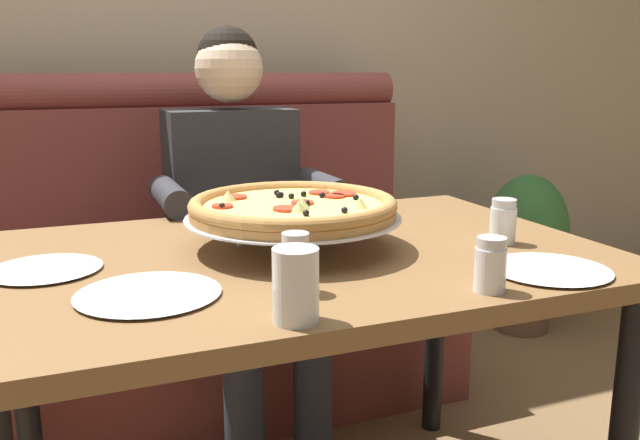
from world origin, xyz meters
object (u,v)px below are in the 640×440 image
object	(u,v)px
plate_far_side	(44,266)
shaker_oregano	(503,225)
plate_near_left	(148,291)
shaker_parmesan	(490,268)
diner_main	(240,211)
pizza	(293,208)
plate_near_right	(550,266)
booth_bench	(210,284)
shaker_pepper_flakes	(296,267)
drinking_glass	(296,290)
dining_table	(299,289)
potted_plant	(526,245)

from	to	relation	value
plate_far_side	shaker_oregano	bearing A→B (deg)	-9.21
plate_near_left	shaker_parmesan	bearing A→B (deg)	-19.31
diner_main	pizza	bearing A→B (deg)	-94.15
plate_near_right	booth_bench	bearing A→B (deg)	108.15
diner_main	plate_near_right	xyz separation A→B (m)	(0.36, -0.98, 0.05)
plate_near_right	shaker_pepper_flakes	bearing A→B (deg)	171.82
shaker_parmesan	plate_near_left	bearing A→B (deg)	160.69
shaker_pepper_flakes	plate_far_side	bearing A→B (deg)	144.31
pizza	drinking_glass	world-z (taller)	pizza
dining_table	diner_main	world-z (taller)	diner_main
shaker_pepper_flakes	drinking_glass	distance (m)	0.15
shaker_parmesan	plate_far_side	bearing A→B (deg)	150.00
plate_near_right	potted_plant	distance (m)	1.68
booth_bench	plate_far_side	xyz separation A→B (m)	(-0.51, -0.87, 0.37)
booth_bench	pizza	world-z (taller)	booth_bench
shaker_parmesan	shaker_pepper_flakes	world-z (taller)	shaker_pepper_flakes
dining_table	potted_plant	world-z (taller)	dining_table
dining_table	drinking_glass	distance (m)	0.44
booth_bench	shaker_parmesan	bearing A→B (deg)	-80.13
shaker_parmesan	drinking_glass	bearing A→B (deg)	-178.48
plate_far_side	shaker_parmesan	bearing A→B (deg)	-30.00
booth_bench	plate_far_side	bearing A→B (deg)	-120.61
shaker_pepper_flakes	diner_main	bearing A→B (deg)	81.09
drinking_glass	shaker_pepper_flakes	bearing A→B (deg)	70.22
booth_bench	drinking_glass	distance (m)	1.38
drinking_glass	shaker_parmesan	bearing A→B (deg)	1.52
booth_bench	shaker_oregano	size ratio (longest dim) A/B	15.81
booth_bench	diner_main	size ratio (longest dim) A/B	1.28
booth_bench	plate_far_side	world-z (taller)	booth_bench
booth_bench	plate_near_right	xyz separation A→B (m)	(0.41, -1.24, 0.37)
plate_far_side	booth_bench	bearing A→B (deg)	59.39
plate_near_right	drinking_glass	xyz separation A→B (m)	(-0.55, -0.06, 0.04)
plate_near_right	plate_far_side	distance (m)	0.99
booth_bench	shaker_oregano	distance (m)	1.19
shaker_parmesan	plate_near_left	size ratio (longest dim) A/B	0.39
dining_table	shaker_oregano	world-z (taller)	shaker_oregano
dining_table	plate_near_right	xyz separation A→B (m)	(0.41, -0.33, 0.10)
dining_table	drinking_glass	world-z (taller)	drinking_glass
plate_near_left	shaker_pepper_flakes	bearing A→B (deg)	-16.32
shaker_parmesan	plate_near_left	distance (m)	0.61
pizza	potted_plant	xyz separation A→B (m)	(1.41, 0.94, -0.46)
dining_table	drinking_glass	bearing A→B (deg)	-110.55
dining_table	diner_main	bearing A→B (deg)	86.07
shaker_oregano	drinking_glass	distance (m)	0.66
booth_bench	plate_near_left	world-z (taller)	booth_bench
drinking_glass	pizza	bearing A→B (deg)	70.86
dining_table	plate_far_side	bearing A→B (deg)	174.75
dining_table	shaker_pepper_flakes	bearing A→B (deg)	-110.97
plate_near_left	diner_main	bearing A→B (deg)	64.81
plate_far_side	potted_plant	size ratio (longest dim) A/B	0.31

